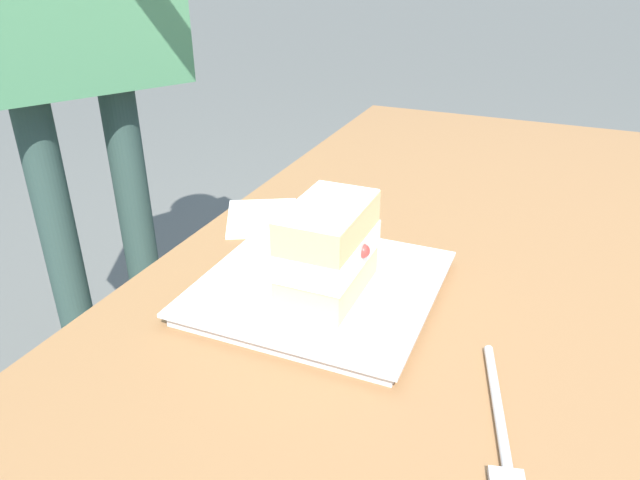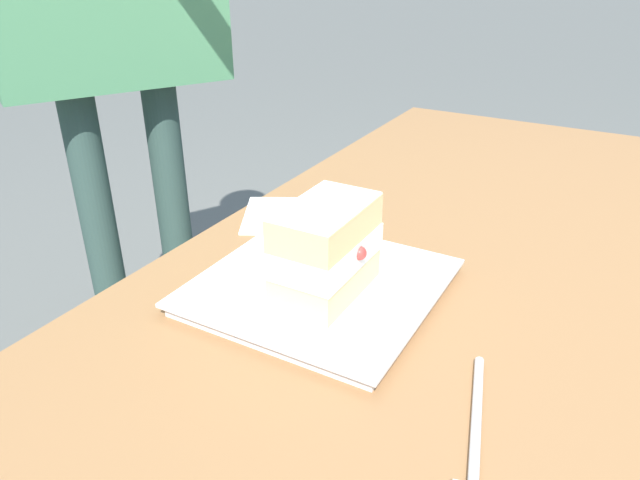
# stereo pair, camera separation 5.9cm
# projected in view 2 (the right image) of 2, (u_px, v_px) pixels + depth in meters

# --- Properties ---
(patio_table) EXTENTS (1.24, 0.81, 0.68)m
(patio_table) POSITION_uv_depth(u_px,v_px,m) (530.00, 338.00, 0.72)
(patio_table) COLOR olive
(patio_table) RESTS_ON ground
(dessert_plate) EXTENTS (0.24, 0.24, 0.02)m
(dessert_plate) POSITION_uv_depth(u_px,v_px,m) (320.00, 287.00, 0.62)
(dessert_plate) COLOR white
(dessert_plate) RESTS_ON patio_table
(cake_slice) EXTENTS (0.12, 0.09, 0.10)m
(cake_slice) POSITION_uv_depth(u_px,v_px,m) (326.00, 249.00, 0.58)
(cake_slice) COLOR #EAD18C
(cake_slice) RESTS_ON dessert_plate
(dessert_fork) EXTENTS (0.17, 0.06, 0.01)m
(dessert_fork) POSITION_uv_depth(u_px,v_px,m) (473.00, 440.00, 0.43)
(dessert_fork) COLOR silver
(dessert_fork) RESTS_ON patio_table
(paper_napkin) EXTENTS (0.15, 0.14, 0.00)m
(paper_napkin) POSITION_uv_depth(u_px,v_px,m) (279.00, 215.00, 0.80)
(paper_napkin) COLOR silver
(paper_napkin) RESTS_ON patio_table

